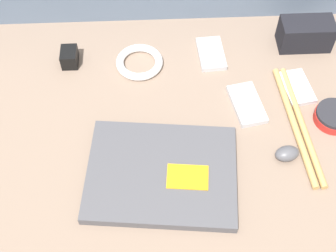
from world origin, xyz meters
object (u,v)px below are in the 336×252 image
Objects in this scene: charger_brick at (69,57)px; camera_pouch at (306,34)px; computer_mouse at (287,154)px; phone_small at (247,104)px; speaker_puck at (334,116)px; phone_black at (211,54)px; phone_silver at (297,87)px; laptop at (162,173)px.

camera_pouch is at bearing 3.63° from charger_brick.
computer_mouse reaches higher than phone_small.
speaker_puck is 0.26m from camera_pouch.
phone_small is 2.43× the size of charger_brick.
camera_pouch is at bearing 2.81° from phone_black.
camera_pouch is at bearing 63.52° from phone_silver.
phone_small is at bearing -20.23° from charger_brick.
camera_pouch is (0.05, 0.16, 0.03)m from phone_silver.
speaker_puck is 0.69× the size of phone_small.
phone_small is at bearing -169.38° from phone_silver.
laptop reaches higher than phone_silver.
speaker_puck reaches higher than phone_silver.
phone_silver is 0.17m from camera_pouch.
phone_silver is at bearing 39.87° from laptop.
computer_mouse is at bearing 13.14° from laptop.
camera_pouch reaches higher than speaker_puck.
speaker_puck reaches higher than phone_black.
phone_silver is (-0.07, 0.10, -0.01)m from speaker_puck.
computer_mouse is at bearing -143.06° from speaker_puck.
charger_brick reaches higher than speaker_puck.
camera_pouch is at bearing 50.41° from laptop.
computer_mouse reaches higher than speaker_puck.
phone_silver is 0.24m from phone_black.
phone_small is (-0.13, -0.05, 0.00)m from phone_silver.
laptop is 3.79× the size of speaker_puck.
phone_black is at bearing -173.16° from camera_pouch.
laptop is at bearing 177.08° from computer_mouse.
speaker_puck is 0.12m from phone_silver.
phone_small is 0.47m from charger_brick.
computer_mouse is 0.46× the size of phone_small.
computer_mouse is at bearing -107.64° from camera_pouch.
camera_pouch is (0.40, 0.39, 0.03)m from laptop.
phone_silver is 0.14m from phone_small.
phone_black is 0.26m from camera_pouch.
charger_brick reaches higher than computer_mouse.
laptop is 0.29m from phone_small.
camera_pouch is (0.18, 0.20, 0.03)m from phone_small.
computer_mouse is 1.12× the size of charger_brick.
computer_mouse is at bearing -31.51° from charger_brick.
charger_brick is (-0.45, 0.16, 0.01)m from phone_small.
phone_silver is at bearing 61.89° from computer_mouse.
charger_brick is (-0.58, 0.12, 0.02)m from phone_silver.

